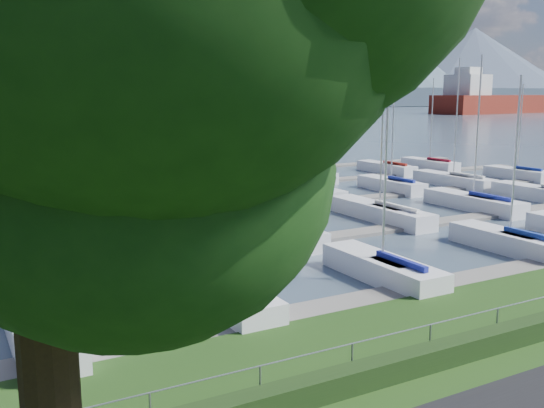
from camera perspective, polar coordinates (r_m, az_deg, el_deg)
path at (r=19.15m, az=23.24°, el=-16.08°), size 160.00×2.00×0.04m
hedge at (r=20.52m, az=17.46°, el=-12.84°), size 80.00×0.70×0.70m
fence at (r=20.46m, az=16.77°, el=-10.31°), size 80.00×0.04×0.04m
docks at (r=42.46m, az=-9.18°, el=-1.30°), size 90.00×41.60×0.25m
tree at (r=6.90m, az=-20.09°, el=11.55°), size 7.97×8.99×12.06m
crane at (r=46.13m, az=-4.31°, el=6.68°), size 7.02×13.13×22.35m
cargo_ship_mid at (r=226.44m, az=-21.22°, el=8.47°), size 105.48×36.69×21.50m
cargo_ship_east at (r=292.54m, az=21.11°, el=8.79°), size 88.99×25.22×21.50m
sailboat_fleet at (r=43.80m, az=-10.91°, el=6.29°), size 76.34×48.96×13.30m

